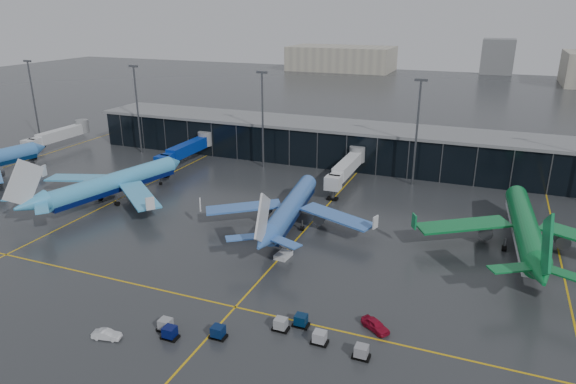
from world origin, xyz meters
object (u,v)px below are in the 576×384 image
at_px(service_van_red, 375,325).
at_px(airliner_arkefly, 114,171).
at_px(airliner_aer_lingus, 527,213).
at_px(airliner_klm_near, 291,196).
at_px(mobile_airstair, 283,253).
at_px(service_van_white, 107,335).
at_px(baggage_carts, 258,332).

bearing_deg(service_van_red, airliner_arkefly, 101.98).
xyz_separation_m(airliner_aer_lingus, service_van_red, (-18.89, -34.34, -6.13)).
distance_m(airliner_arkefly, airliner_klm_near, 41.55).
bearing_deg(airliner_arkefly, mobile_airstair, -1.47).
height_order(airliner_klm_near, service_van_white, airliner_klm_near).
xyz_separation_m(airliner_klm_near, service_van_red, (23.38, -28.60, -5.46)).
bearing_deg(airliner_arkefly, baggage_carts, -20.59).
relative_size(airliner_klm_near, airliner_aer_lingus, 0.90).
relative_size(baggage_carts, service_van_red, 6.34).
bearing_deg(mobile_airstair, baggage_carts, -70.10).
bearing_deg(baggage_carts, service_van_white, -157.27).
height_order(service_van_red, service_van_white, service_van_red).
height_order(airliner_klm_near, mobile_airstair, airliner_klm_near).
relative_size(mobile_airstair, service_van_white, 0.90).
bearing_deg(airliner_aer_lingus, service_van_red, -122.82).
height_order(airliner_arkefly, mobile_airstair, airliner_arkefly).
bearing_deg(airliner_klm_near, service_van_red, -57.57).
relative_size(airliner_klm_near, service_van_red, 9.18).
height_order(airliner_arkefly, airliner_aer_lingus, airliner_aer_lingus).
bearing_deg(airliner_klm_near, baggage_carts, -81.94).
distance_m(airliner_arkefly, baggage_carts, 61.92).
bearing_deg(airliner_aer_lingus, baggage_carts, -132.14).
bearing_deg(mobile_airstair, airliner_arkefly, 170.77).
xyz_separation_m(baggage_carts, service_van_white, (-18.23, -7.64, -0.13)).
height_order(baggage_carts, service_van_red, baggage_carts).
height_order(airliner_aer_lingus, service_van_red, airliner_aer_lingus).
distance_m(airliner_arkefly, service_van_white, 53.77).
xyz_separation_m(service_van_red, service_van_white, (-32.06, -14.97, -0.12)).
bearing_deg(airliner_aer_lingus, service_van_white, -139.94).
distance_m(airliner_arkefly, airliner_aer_lingus, 84.09).
distance_m(airliner_arkefly, service_van_red, 70.61).
bearing_deg(service_van_white, service_van_red, -77.56).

